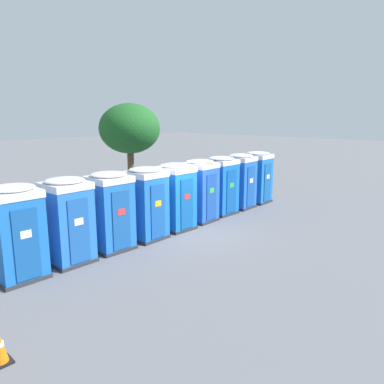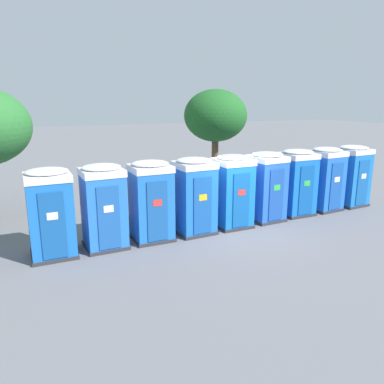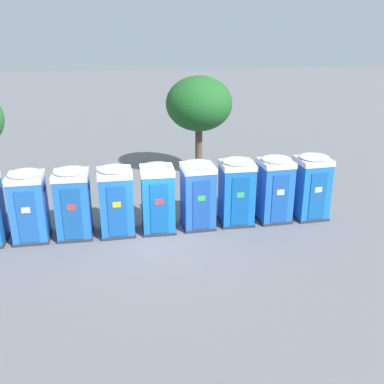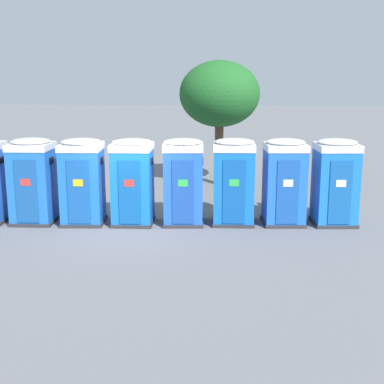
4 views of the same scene
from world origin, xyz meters
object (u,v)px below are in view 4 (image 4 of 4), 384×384
at_px(portapotty_4, 133,181).
at_px(portapotty_8, 335,182).
at_px(street_tree_0, 220,94).
at_px(portapotty_7, 284,181).
at_px(portapotty_3, 82,181).
at_px(portapotty_2, 33,181).
at_px(portapotty_6, 234,181).
at_px(portapotty_5, 183,181).

bearing_deg(portapotty_4, portapotty_8, 3.16).
height_order(portapotty_8, street_tree_0, street_tree_0).
relative_size(portapotty_7, street_tree_0, 0.52).
bearing_deg(street_tree_0, portapotty_4, -112.53).
bearing_deg(portapotty_4, portapotty_3, -178.05).
bearing_deg(portapotty_8, portapotty_4, -176.84).
distance_m(portapotty_2, portapotty_6, 5.96).
relative_size(portapotty_5, portapotty_6, 1.00).
relative_size(portapotty_5, portapotty_8, 1.00).
bearing_deg(portapotty_3, portapotty_6, 3.57).
bearing_deg(portapotty_6, portapotty_4, -175.62).
height_order(portapotty_3, portapotty_4, same).
xyz_separation_m(portapotty_3, portapotty_4, (1.49, 0.05, 0.00)).
xyz_separation_m(portapotty_3, portapotty_8, (7.44, 0.38, -0.00)).
distance_m(portapotty_6, portapotty_7, 1.49).
bearing_deg(portapotty_4, portapotty_7, 3.54).
bearing_deg(portapotty_3, portapotty_4, 1.95).
height_order(portapotty_2, portapotty_3, same).
relative_size(portapotty_4, portapotty_8, 1.00).
height_order(portapotty_2, portapotty_6, same).
relative_size(portapotty_7, portapotty_8, 1.00).
bearing_deg(portapotty_5, portapotty_4, -175.91).
height_order(portapotty_6, street_tree_0, street_tree_0).
height_order(portapotty_3, portapotty_6, same).
xyz_separation_m(portapotty_2, portapotty_5, (4.47, 0.17, 0.00)).
bearing_deg(portapotty_8, portapotty_7, -177.98).
xyz_separation_m(portapotty_6, portapotty_8, (2.98, 0.10, 0.00)).
height_order(portapotty_4, portapotty_5, same).
bearing_deg(portapotty_8, portapotty_6, -178.06).
distance_m(portapotty_5, street_tree_0, 6.35).
relative_size(portapotty_2, portapotty_7, 1.00).
xyz_separation_m(portapotty_5, street_tree_0, (0.98, 5.84, 2.29)).
relative_size(portapotty_4, portapotty_7, 1.00).
distance_m(portapotty_2, portapotty_7, 7.45).
height_order(portapotty_2, portapotty_5, same).
relative_size(portapotty_3, street_tree_0, 0.52).
distance_m(portapotty_7, street_tree_0, 6.43).
xyz_separation_m(portapotty_7, portapotty_8, (1.49, 0.05, -0.00)).
relative_size(portapotty_6, portapotty_7, 1.00).
bearing_deg(portapotty_8, portapotty_3, -177.08).
xyz_separation_m(portapotty_6, street_tree_0, (-0.51, 5.72, 2.29)).
height_order(portapotty_7, portapotty_8, same).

